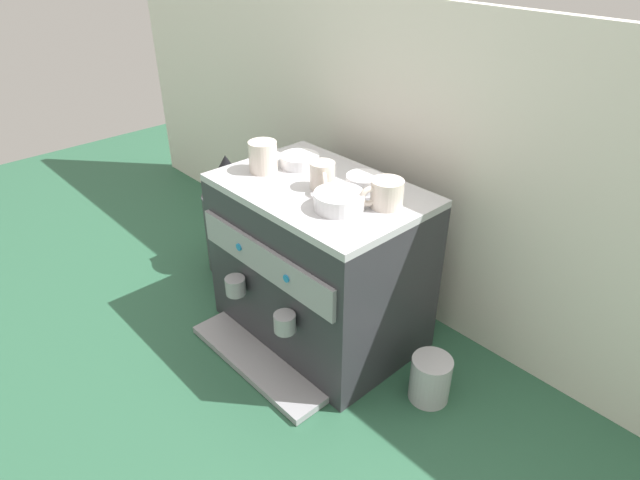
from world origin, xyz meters
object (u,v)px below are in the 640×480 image
ceramic_cup_1 (385,194)px  ceramic_bowl_1 (339,201)px  espresso_machine (319,264)px  ceramic_bowl_0 (300,161)px  ceramic_cup_2 (264,156)px  coffee_grinder (231,215)px  milk_pitcher (430,379)px  ceramic_bowl_2 (364,183)px  ceramic_cup_0 (323,176)px

ceramic_cup_1 → ceramic_bowl_1: ceramic_cup_1 is taller
espresso_machine → ceramic_bowl_0: bearing=158.4°
ceramic_cup_2 → ceramic_bowl_1: size_ratio=0.94×
ceramic_cup_1 → ceramic_bowl_1: (-0.07, -0.09, -0.01)m
ceramic_cup_2 → coffee_grinder: bearing=169.3°
ceramic_cup_2 → coffee_grinder: 0.42m
ceramic_cup_1 → milk_pitcher: size_ratio=0.91×
ceramic_cup_1 → ceramic_bowl_1: bearing=-127.4°
ceramic_bowl_1 → ceramic_bowl_2: size_ratio=1.34×
milk_pitcher → espresso_machine: bearing=-176.6°
ceramic_cup_0 → ceramic_bowl_1: (0.11, -0.05, -0.02)m
ceramic_cup_2 → ceramic_bowl_0: ceramic_cup_2 is taller
coffee_grinder → ceramic_cup_0: bearing=-1.5°
ceramic_bowl_1 → coffee_grinder: ceramic_bowl_1 is taller
ceramic_cup_1 → milk_pitcher: (0.21, -0.02, -0.44)m
ceramic_cup_0 → ceramic_bowl_0: 0.16m
ceramic_bowl_0 → coffee_grinder: 0.43m
ceramic_cup_1 → ceramic_cup_0: bearing=-166.9°
ceramic_cup_0 → coffee_grinder: (-0.47, 0.01, -0.30)m
ceramic_cup_1 → ceramic_cup_2: bearing=-167.5°
ceramic_cup_0 → ceramic_cup_1: bearing=13.1°
ceramic_cup_0 → ceramic_bowl_0: (-0.15, 0.05, -0.02)m
ceramic_cup_0 → ceramic_bowl_1: bearing=-23.7°
espresso_machine → milk_pitcher: 0.43m
ceramic_cup_1 → ceramic_cup_2: 0.38m
ceramic_cup_1 → ceramic_bowl_0: size_ratio=1.05×
ceramic_cup_2 → milk_pitcher: (0.57, 0.06, -0.45)m
ceramic_cup_0 → ceramic_cup_2: bearing=-168.0°
ceramic_bowl_1 → ceramic_bowl_0: bearing=159.0°
ceramic_bowl_2 → ceramic_cup_2: bearing=-156.8°
ceramic_cup_0 → milk_pitcher: ceramic_cup_0 is taller
espresso_machine → ceramic_bowl_1: size_ratio=4.56×
ceramic_cup_0 → ceramic_bowl_1: ceramic_cup_0 is taller
ceramic_cup_0 → ceramic_cup_1: size_ratio=0.78×
ceramic_bowl_2 → coffee_grinder: (-0.55, -0.06, -0.29)m
coffee_grinder → milk_pitcher: size_ratio=3.32×
ceramic_bowl_1 → ceramic_bowl_2: bearing=105.7°
espresso_machine → ceramic_cup_1: ceramic_cup_1 is taller
ceramic_cup_0 → ceramic_cup_1: ceramic_cup_0 is taller
coffee_grinder → ceramic_bowl_0: bearing=7.0°
ceramic_cup_2 → ceramic_bowl_1: bearing=-1.3°
espresso_machine → ceramic_bowl_2: size_ratio=6.09×
ceramic_cup_0 → espresso_machine: bearing=-165.6°
ceramic_bowl_0 → espresso_machine: bearing=-21.6°
ceramic_bowl_0 → ceramic_cup_1: bearing=-1.9°
coffee_grinder → espresso_machine: bearing=-1.9°
ceramic_bowl_1 → coffee_grinder: bearing=174.1°
ceramic_cup_2 → coffee_grinder: (-0.28, 0.05, -0.31)m
ceramic_bowl_1 → milk_pitcher: 0.51m
ceramic_cup_1 → ceramic_bowl_1: 0.11m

